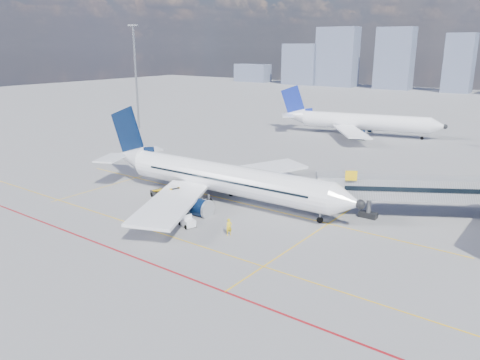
{
  "coord_description": "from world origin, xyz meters",
  "views": [
    {
      "loc": [
        36.51,
        -40.28,
        20.47
      ],
      "look_at": [
        2.53,
        5.74,
        4.0
      ],
      "focal_mm": 35.0,
      "sensor_mm": 36.0,
      "label": 1
    }
  ],
  "objects_px": {
    "baggage_tug": "(187,220)",
    "cargo_dolly": "(171,212)",
    "belt_loader": "(163,195)",
    "second_aircraft": "(357,122)",
    "main_aircraft": "(216,177)",
    "ramp_worker": "(229,227)"
  },
  "relations": [
    {
      "from": "cargo_dolly",
      "to": "ramp_worker",
      "type": "height_order",
      "value": "ramp_worker"
    },
    {
      "from": "baggage_tug",
      "to": "second_aircraft",
      "type": "bearing_deg",
      "value": 116.44
    },
    {
      "from": "main_aircraft",
      "to": "cargo_dolly",
      "type": "bearing_deg",
      "value": -90.54
    },
    {
      "from": "belt_loader",
      "to": "baggage_tug",
      "type": "bearing_deg",
      "value": -11.29
    },
    {
      "from": "main_aircraft",
      "to": "ramp_worker",
      "type": "distance_m",
      "value": 12.98
    },
    {
      "from": "second_aircraft",
      "to": "baggage_tug",
      "type": "distance_m",
      "value": 67.51
    },
    {
      "from": "belt_loader",
      "to": "ramp_worker",
      "type": "bearing_deg",
      "value": 1.45
    },
    {
      "from": "main_aircraft",
      "to": "ramp_worker",
      "type": "relative_size",
      "value": 21.12
    },
    {
      "from": "baggage_tug",
      "to": "cargo_dolly",
      "type": "bearing_deg",
      "value": -170.37
    },
    {
      "from": "cargo_dolly",
      "to": "second_aircraft",
      "type": "bearing_deg",
      "value": 74.36
    },
    {
      "from": "second_aircraft",
      "to": "ramp_worker",
      "type": "height_order",
      "value": "second_aircraft"
    },
    {
      "from": "cargo_dolly",
      "to": "belt_loader",
      "type": "bearing_deg",
      "value": 123.26
    },
    {
      "from": "second_aircraft",
      "to": "cargo_dolly",
      "type": "bearing_deg",
      "value": -99.66
    },
    {
      "from": "main_aircraft",
      "to": "second_aircraft",
      "type": "distance_m",
      "value": 57.51
    },
    {
      "from": "main_aircraft",
      "to": "belt_loader",
      "type": "distance_m",
      "value": 7.81
    },
    {
      "from": "cargo_dolly",
      "to": "belt_loader",
      "type": "relative_size",
      "value": 0.52
    },
    {
      "from": "cargo_dolly",
      "to": "belt_loader",
      "type": "height_order",
      "value": "belt_loader"
    },
    {
      "from": "main_aircraft",
      "to": "belt_loader",
      "type": "height_order",
      "value": "main_aircraft"
    },
    {
      "from": "main_aircraft",
      "to": "belt_loader",
      "type": "bearing_deg",
      "value": -146.42
    },
    {
      "from": "baggage_tug",
      "to": "belt_loader",
      "type": "bearing_deg",
      "value": 170.47
    },
    {
      "from": "baggage_tug",
      "to": "belt_loader",
      "type": "distance_m",
      "value": 10.87
    },
    {
      "from": "ramp_worker",
      "to": "cargo_dolly",
      "type": "bearing_deg",
      "value": 120.57
    }
  ]
}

